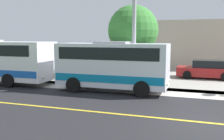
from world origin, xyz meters
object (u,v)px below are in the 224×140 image
object	(u,v)px
parked_car_near	(207,70)
tree_curbside	(133,31)
shuttle_bus_front	(113,64)
street_light_pole	(134,12)

from	to	relation	value
parked_car_near	tree_curbside	bearing A→B (deg)	-52.72
parked_car_near	shuttle_bus_front	bearing A→B (deg)	-39.50
shuttle_bus_front	parked_car_near	world-z (taller)	shuttle_bus_front
street_light_pole	shuttle_bus_front	bearing A→B (deg)	-70.45
parked_car_near	tree_curbside	distance (m)	7.04
shuttle_bus_front	parked_car_near	xyz separation A→B (m)	(-6.79, 5.60, -0.95)
street_light_pole	parked_car_near	distance (m)	8.72
parked_car_near	tree_curbside	size ratio (longest dim) A/B	0.82
street_light_pole	tree_curbside	xyz separation A→B (m)	(-2.52, -0.64, -0.99)
shuttle_bus_front	parked_car_near	distance (m)	8.85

